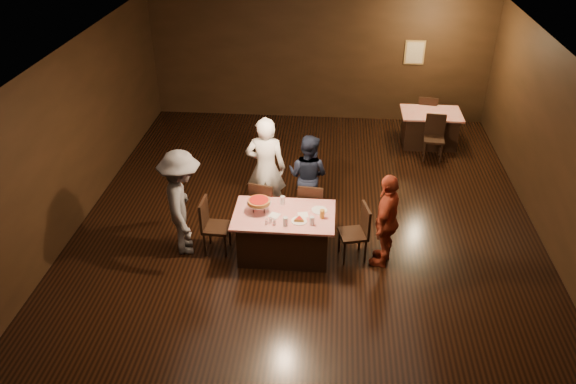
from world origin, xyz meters
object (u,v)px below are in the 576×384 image
object	(u,v)px
main_table	(284,234)
glass_front_right	(312,221)
chair_back_far	(426,114)
diner_red_shirt	(387,220)
pizza_stand	(259,202)
diner_white_jacket	(266,168)
diner_navy_hoodie	(308,176)
chair_far_left	(265,204)
chair_end_left	(216,226)
glass_back	(283,200)
chair_back_near	(434,138)
plate_empty	(319,210)
chair_far_right	(311,206)
glass_amber	(322,214)
diner_grey_knit	(182,203)
chair_end_right	(353,233)
back_table	(429,128)
glass_front_left	(285,221)

from	to	relation	value
main_table	glass_front_right	size ratio (longest dim) A/B	11.43
chair_back_far	diner_red_shirt	bearing A→B (deg)	84.50
pizza_stand	glass_front_right	size ratio (longest dim) A/B	2.71
diner_white_jacket	diner_navy_hoodie	bearing A→B (deg)	-171.00
chair_far_left	diner_white_jacket	distance (m)	0.62
chair_end_left	diner_red_shirt	world-z (taller)	diner_red_shirt
glass_front_right	glass_back	xyz separation A→B (m)	(-0.50, 0.55, 0.00)
diner_white_jacket	pizza_stand	xyz separation A→B (m)	(0.02, -1.09, -0.00)
chair_end_left	chair_back_near	distance (m)	5.37
pizza_stand	plate_empty	bearing A→B (deg)	6.01
chair_far_right	glass_amber	distance (m)	0.90
chair_back_far	pizza_stand	world-z (taller)	pizza_stand
chair_back_near	diner_navy_hoodie	distance (m)	3.50
chair_end_left	diner_grey_knit	size ratio (longest dim) A/B	0.53
chair_back_near	pizza_stand	distance (m)	4.86
chair_end_right	chair_back_near	size ratio (longest dim) A/B	1.00
chair_end_left	chair_back_far	distance (m)	6.32
chair_end_left	diner_grey_knit	bearing A→B (deg)	93.33
diner_grey_knit	glass_front_right	distance (m)	2.08
diner_grey_knit	pizza_stand	world-z (taller)	diner_grey_knit
back_table	chair_end_left	xyz separation A→B (m)	(-3.96, -4.33, 0.09)
diner_white_jacket	diner_red_shirt	world-z (taller)	diner_white_jacket
chair_far_right	diner_navy_hoodie	xyz separation A→B (m)	(-0.09, 0.50, 0.30)
diner_grey_knit	chair_far_right	bearing A→B (deg)	-86.02
back_table	pizza_stand	distance (m)	5.41
chair_end_left	chair_end_right	bearing A→B (deg)	-87.48
diner_navy_hoodie	plate_empty	world-z (taller)	diner_navy_hoodie
chair_far_left	glass_back	xyz separation A→B (m)	(0.35, -0.45, 0.37)
chair_back_far	diner_navy_hoodie	bearing A→B (deg)	63.95
pizza_stand	diner_red_shirt	bearing A→B (deg)	-3.46
chair_back_near	glass_amber	distance (m)	4.33
main_table	glass_amber	size ratio (longest dim) A/B	11.43
plate_empty	glass_front_left	distance (m)	0.68
chair_back_far	glass_front_left	size ratio (longest dim) A/B	6.79
diner_navy_hoodie	glass_front_right	distance (m)	1.51
glass_back	diner_navy_hoodie	bearing A→B (deg)	69.37
chair_back_near	diner_grey_knit	bearing A→B (deg)	-135.11
diner_white_jacket	diner_grey_knit	size ratio (longest dim) A/B	1.06
glass_amber	diner_grey_knit	bearing A→B (deg)	178.90
chair_end_left	plate_empty	xyz separation A→B (m)	(1.65, 0.15, 0.30)
chair_far_right	chair_back_near	size ratio (longest dim) A/B	1.00
diner_white_jacket	diner_navy_hoodie	size ratio (longest dim) A/B	1.22
main_table	chair_back_near	bearing A→B (deg)	51.76
diner_red_shirt	glass_back	xyz separation A→B (m)	(-1.64, 0.37, 0.05)
chair_far_left	chair_back_near	bearing A→B (deg)	-125.18
glass_front_right	glass_amber	distance (m)	0.25
chair_end_left	glass_back	distance (m)	1.15
diner_navy_hoodie	diner_grey_knit	world-z (taller)	diner_grey_knit
glass_front_left	glass_back	distance (m)	0.61
chair_far_right	diner_white_jacket	bearing A→B (deg)	-20.46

